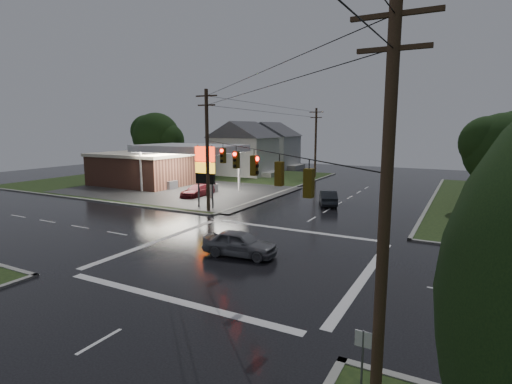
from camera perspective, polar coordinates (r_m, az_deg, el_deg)
The scene contains 15 objects.
ground at distance 24.36m, azimuth -1.18°, elevation -9.13°, with size 120.00×120.00×0.00m, color black.
grass_nw at distance 59.85m, azimuth -10.72°, elevation 1.77°, with size 36.00×36.00×0.08m, color black.
gas_station at distance 54.63m, azimuth -14.68°, elevation 3.57°, with size 26.20×18.00×5.60m.
pylon_sign at distance 37.81m, azimuth -7.29°, elevation 3.61°, with size 2.00×0.35×6.00m.
utility_pole_nw at distance 36.29m, azimuth -6.97°, elevation 6.09°, with size 2.20×0.32×11.00m.
utility_pole_se at distance 10.97m, azimuth 18.00°, elevation -1.54°, with size 2.20×0.32×11.00m.
utility_pole_n at distance 61.80m, azimuth 8.52°, elevation 7.11°, with size 2.20×0.32×10.50m.
traffic_signals at distance 23.12m, azimuth -1.22°, elevation 6.27°, with size 26.87×26.87×1.47m.
house_near at distance 64.85m, azimuth -1.74°, elevation 6.37°, with size 11.05×8.48×8.60m.
house_far at distance 75.91m, azimuth 2.15°, elevation 6.79°, with size 11.05×8.48×8.60m.
tree_nw_behind at distance 67.51m, azimuth -13.97°, elevation 7.72°, with size 8.93×7.60×10.00m.
tree_ne_near at distance 42.27m, azimuth 32.07°, elevation 4.98°, with size 7.99×6.80×8.98m.
car_north at distance 40.40m, azimuth 10.25°, elevation -0.79°, with size 1.56×4.48×1.47m, color #202428.
car_crossing at distance 24.23m, azimuth -2.33°, elevation -7.32°, with size 1.83×4.55×1.55m, color slate.
car_pump at distance 44.91m, azimuth -8.37°, elevation 0.19°, with size 1.90×4.69×1.36m, color maroon.
Camera 1 is at (11.35, -20.13, 7.69)m, focal length 28.00 mm.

